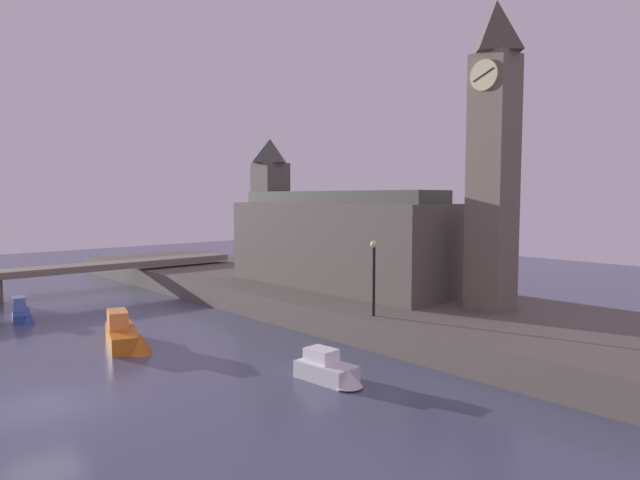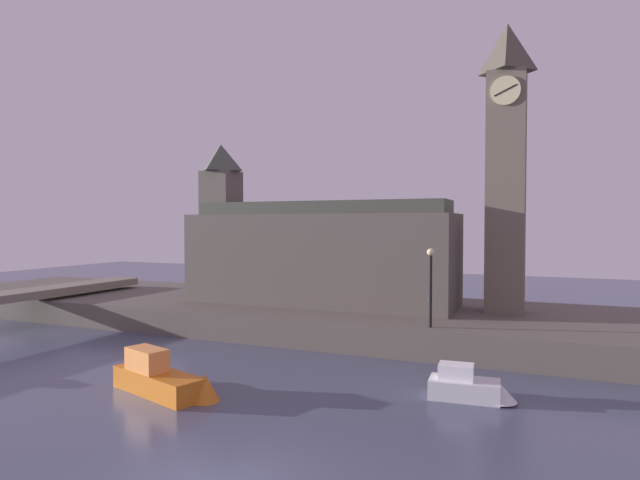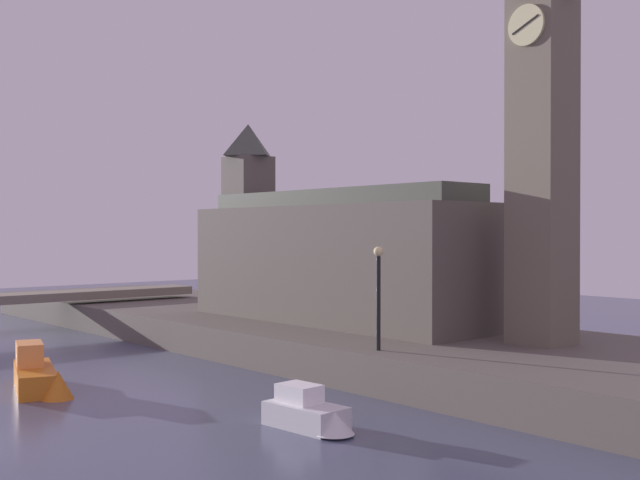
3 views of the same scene
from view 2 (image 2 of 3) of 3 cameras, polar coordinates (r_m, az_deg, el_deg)
far_embankment at (r=32.01m, az=9.33°, el=-8.63°), size 70.00×12.00×1.50m
clock_tower at (r=31.83m, az=19.30°, el=7.64°), size 2.27×2.31×16.15m
parliament_hall at (r=33.69m, az=-0.98°, el=-1.26°), size 16.92×5.24×10.38m
streetlamp at (r=26.24m, az=11.75°, el=-4.01°), size 0.36×0.36×3.82m
boat_ferry_white at (r=21.17m, az=15.86°, el=-14.90°), size 3.22×1.50×1.26m
boat_patrol_orange at (r=21.73m, az=-16.28°, el=-14.15°), size 5.16×2.54×1.78m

